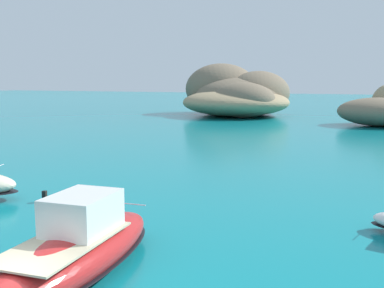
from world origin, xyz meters
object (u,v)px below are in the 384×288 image
dinghy_tender (71,199)px  motorboat_red (77,250)px  islet_small (384,108)px  islet_large (237,96)px

dinghy_tender → motorboat_red: bearing=-49.9°
motorboat_red → islet_small: bearing=82.9°
islet_large → dinghy_tender: size_ratio=8.92×
islet_small → dinghy_tender: 51.45m
motorboat_red → dinghy_tender: size_ratio=3.06×
islet_large → dinghy_tender: (11.27, -58.76, -3.09)m
islet_large → islet_small: size_ratio=2.04×
islet_large → motorboat_red: 67.80m
islet_large → dinghy_tender: islet_large is taller
islet_small → motorboat_red: (-7.01, -56.62, -1.45)m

